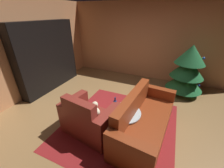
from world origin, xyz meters
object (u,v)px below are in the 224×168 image
object	(u,v)px
armchair_red	(89,119)
bottle_on_table	(115,106)
couch_red	(143,121)
coffee_table	(124,114)
book_stack_on_table	(123,111)
decorated_tree	(187,70)
bookshelf_unit	(52,56)

from	to	relation	value
armchair_red	bottle_on_table	xyz separation A→B (m)	(0.42, 0.32, 0.25)
couch_red	coffee_table	distance (m)	0.41
armchair_red	coffee_table	distance (m)	0.70
bottle_on_table	book_stack_on_table	bearing A→B (deg)	-6.32
decorated_tree	bottle_on_table	bearing A→B (deg)	-122.08
decorated_tree	couch_red	bearing A→B (deg)	-110.47
coffee_table	book_stack_on_table	world-z (taller)	book_stack_on_table
coffee_table	bottle_on_table	distance (m)	0.25
bookshelf_unit	armchair_red	xyz separation A→B (m)	(2.16, -1.37, -0.69)
couch_red	coffee_table	bearing A→B (deg)	-171.18
coffee_table	book_stack_on_table	distance (m)	0.11
bookshelf_unit	armchair_red	world-z (taller)	bookshelf_unit
bottle_on_table	decorated_tree	world-z (taller)	decorated_tree
couch_red	book_stack_on_table	world-z (taller)	couch_red
couch_red	bottle_on_table	bearing A→B (deg)	-170.66
couch_red	decorated_tree	size ratio (longest dim) A/B	1.34
bookshelf_unit	couch_red	bearing A→B (deg)	-16.74
book_stack_on_table	decorated_tree	distance (m)	2.47
bookshelf_unit	coffee_table	xyz separation A→B (m)	(2.76, -1.01, -0.61)
coffee_table	couch_red	bearing A→B (deg)	8.82
book_stack_on_table	bottle_on_table	size ratio (longest dim) A/B	0.71
decorated_tree	armchair_red	bearing A→B (deg)	-125.54
coffee_table	book_stack_on_table	size ratio (longest dim) A/B	3.01
couch_red	book_stack_on_table	size ratio (longest dim) A/B	8.67
coffee_table	armchair_red	bearing A→B (deg)	-149.35
bookshelf_unit	armchair_red	distance (m)	2.65
book_stack_on_table	armchair_red	bearing A→B (deg)	-152.81
couch_red	bookshelf_unit	bearing A→B (deg)	163.26
bookshelf_unit	decorated_tree	distance (m)	4.08
armchair_red	couch_red	xyz separation A→B (m)	(1.00, 0.42, -0.02)
coffee_table	decorated_tree	size ratio (longest dim) A/B	0.46
armchair_red	bottle_on_table	distance (m)	0.58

